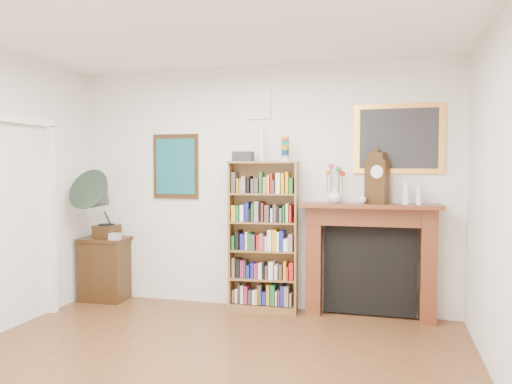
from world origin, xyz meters
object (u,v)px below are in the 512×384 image
fireplace (370,250)px  gramophone (100,200)px  side_cabinet (105,269)px  cd_stack (115,236)px  teacup (362,200)px  bottle_right (419,195)px  bottle_left (406,193)px  bookshelf (263,228)px  flower_vase (335,195)px  mantel_clock (377,179)px

fireplace → gramophone: (-3.15, -0.25, 0.50)m
side_cabinet → cd_stack: size_ratio=6.46×
teacup → bottle_right: size_ratio=0.45×
gramophone → fireplace: bearing=8.9°
teacup → bottle_left: (0.45, 0.02, 0.08)m
bottle_right → teacup: bearing=-177.1°
bookshelf → gramophone: size_ratio=2.35×
bookshelf → cd_stack: bearing=-179.4°
teacup → bookshelf: bearing=177.7°
fireplace → bottle_right: bottle_right is taller
fireplace → flower_vase: flower_vase is taller
gramophone → flower_vase: 2.79m
gramophone → bottle_left: bearing=7.2°
gramophone → teacup: size_ratio=9.22×
flower_vase → bookshelf: bearing=179.9°
bookshelf → gramophone: 2.00m
flower_vase → bottle_left: bottle_left is taller
bookshelf → mantel_clock: bearing=-4.4°
side_cabinet → cd_stack: bearing=-32.2°
gramophone → side_cabinet: bearing=106.3°
mantel_clock → bookshelf: bearing=-154.4°
bookshelf → bottle_left: bookshelf is taller
flower_vase → cd_stack: bearing=-175.8°
flower_vase → bottle_right: bearing=-0.9°
teacup → bottle_right: 0.59m
bottle_left → mantel_clock: bearing=171.0°
side_cabinet → mantel_clock: (3.25, 0.09, 1.13)m
fireplace → teacup: bearing=-132.0°
teacup → flower_vase: bearing=171.6°
cd_stack → flower_vase: (2.58, 0.19, 0.52)m
teacup → cd_stack: bearing=-177.1°
bookshelf → mantel_clock: (1.25, 0.02, 0.56)m
gramophone → bottle_left: 3.53m
cd_stack → bottle_left: size_ratio=0.50×
bookshelf → gramophone: bookshelf is taller
bookshelf → gramophone: bearing=-179.8°
fireplace → bottle_right: 0.79m
mantel_clock → bottle_right: mantel_clock is taller
cd_stack → teacup: size_ratio=1.32×
side_cabinet → cd_stack: cd_stack is taller
side_cabinet → mantel_clock: bearing=-1.2°
side_cabinet → flower_vase: bearing=-1.4°
mantel_clock → bottle_right: bearing=19.2°
flower_vase → teacup: (0.29, -0.04, -0.05)m
mantel_clock → teacup: size_ratio=6.00×
fireplace → gramophone: gramophone is taller
bookshelf → flower_vase: (0.81, -0.00, 0.38)m
gramophone → flower_vase: gramophone is taller
bottle_right → side_cabinet: bearing=-179.2°
bookshelf → fireplace: 1.20m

